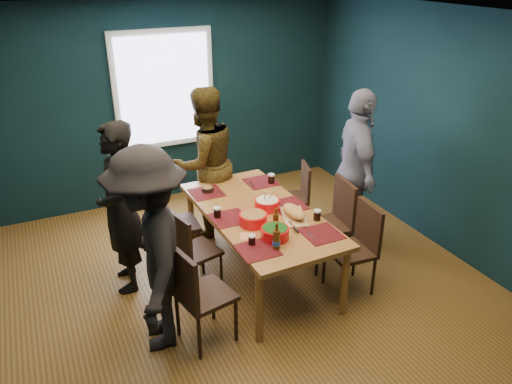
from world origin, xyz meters
The scene contains 26 objects.
room centered at (0.00, 0.27, 1.37)m, with size 5.01×5.01×2.71m.
dining_table centered at (0.28, 0.13, 0.70)m, with size 1.07×2.06×0.77m.
chair_left_far centered at (-0.49, 0.78, 0.55)m, with size 0.45×0.45×0.94m.
chair_left_mid centered at (-0.47, 0.19, 0.52)m, with size 0.49×0.49×0.89m.
chair_left_near centered at (-0.67, -0.58, 0.57)m, with size 0.52×0.52×0.98m.
chair_right_far centered at (1.17, 0.88, 0.50)m, with size 0.48×0.48×0.85m.
chair_right_mid centered at (1.14, 0.02, 0.57)m, with size 0.49×0.49×0.98m.
chair_right_near centered at (1.09, -0.49, 0.55)m, with size 0.45×0.45×0.94m.
person_far_left centered at (-1.04, 0.58, 0.89)m, with size 0.65×0.43×1.78m, color black.
person_back centered at (0.10, 1.28, 0.92)m, with size 0.89×0.69×1.83m, color black.
person_right centered at (1.62, 0.34, 0.93)m, with size 1.09×0.45×1.86m, color silver.
person_near_left centered at (-0.97, -0.39, 0.92)m, with size 1.19×0.68×1.84m, color black.
bowl_salad centered at (0.11, -0.08, 0.83)m, with size 0.28×0.28×0.11m.
bowl_dumpling centered at (0.38, 0.16, 0.83)m, with size 0.26×0.26×0.24m.
bowl_herbs centered at (0.18, -0.41, 0.83)m, with size 0.26×0.26×0.11m.
cutting_board centered at (0.54, -0.13, 0.83)m, with size 0.35×0.56×0.12m.
small_bowl centered at (-0.03, 0.82, 0.80)m, with size 0.13×0.13×0.05m.
beer_bottle_a centered at (0.11, -0.58, 0.86)m, with size 0.07×0.07×0.26m.
beer_bottle_b centered at (0.27, -0.25, 0.86)m, with size 0.06×0.06×0.22m.
cola_glass_a centered at (-0.06, -0.42, 0.82)m, with size 0.07×0.07×0.10m.
cola_glass_b centered at (0.72, -0.27, 0.83)m, with size 0.08×0.08×0.11m.
cola_glass_c centered at (0.71, 0.72, 0.83)m, with size 0.08×0.08×0.11m.
cola_glass_d centered at (-0.15, 0.21, 0.83)m, with size 0.08×0.08×0.11m.
napkin_a centered at (0.61, 0.16, 0.77)m, with size 0.12×0.12×0.00m, color #DC7A5C.
napkin_b centered at (-0.03, -0.27, 0.77)m, with size 0.14×0.14×0.00m, color #DC7A5C.
napkin_c centered at (0.57, -0.54, 0.77)m, with size 0.15×0.15×0.00m, color #DC7A5C.
Camera 1 is at (-1.68, -3.96, 3.15)m, focal length 35.00 mm.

